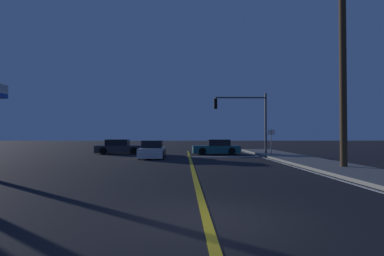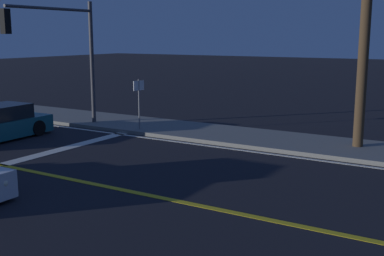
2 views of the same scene
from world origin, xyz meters
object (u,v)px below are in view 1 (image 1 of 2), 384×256
Objects in this scene: car_far_approaching_teal at (216,148)px; car_distant_tail_charcoal at (120,148)px; traffic_signal_near_right at (246,113)px; car_lead_oncoming_white at (152,150)px; street_sign_corner at (271,138)px; utility_pole_right at (343,58)px.

car_far_approaching_teal and car_distant_tail_charcoal have the same top height.
car_distant_tail_charcoal is at bearing -9.03° from traffic_signal_near_right.
car_lead_oncoming_white is 6.14m from car_distant_tail_charcoal.
street_sign_corner is (3.96, -3.89, 0.93)m from car_far_approaching_teal.
car_far_approaching_teal is 8.98m from car_distant_tail_charcoal.
car_lead_oncoming_white is 9.44m from street_sign_corner.
car_lead_oncoming_white is 0.39× the size of utility_pole_right.
car_lead_oncoming_white and car_distant_tail_charcoal have the same top height.
car_lead_oncoming_white is at bearing -177.51° from street_sign_corner.
traffic_signal_near_right is 2.45× the size of street_sign_corner.
street_sign_corner is at bearing -178.24° from car_lead_oncoming_white.
car_distant_tail_charcoal is 12.02m from traffic_signal_near_right.
car_far_approaching_teal is at bearing -142.36° from car_lead_oncoming_white.
car_far_approaching_teal is at bearing 135.53° from street_sign_corner.
car_far_approaching_teal is (5.42, 4.29, -0.00)m from car_lead_oncoming_white.
car_lead_oncoming_white is at bearing 22.00° from traffic_signal_near_right.
street_sign_corner is (-1.40, 8.59, -4.33)m from utility_pole_right.
utility_pole_right reaches higher than car_lead_oncoming_white.
street_sign_corner is at bearing 70.42° from car_distant_tail_charcoal.
street_sign_corner reaches higher than car_distant_tail_charcoal.
car_lead_oncoming_white is at bearing 126.19° from car_far_approaching_teal.
street_sign_corner is (1.44, -2.80, -2.19)m from traffic_signal_near_right.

